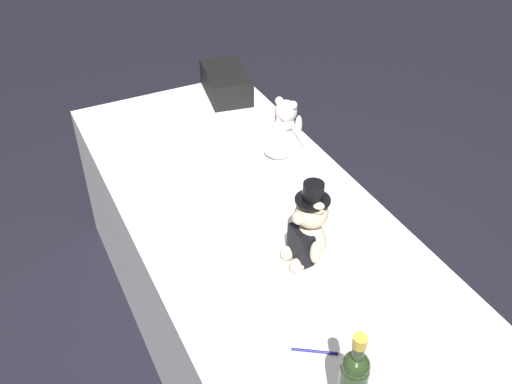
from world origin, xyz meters
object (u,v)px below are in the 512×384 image
Objects in this scene: teddy_bear_groom at (308,231)px; guestbook at (183,159)px; gift_case_black at (226,83)px; signing_pen at (316,351)px; teddy_bear_bride at (283,131)px.

teddy_bear_groom is 0.74m from guestbook.
gift_case_black is at bearing 138.37° from guestbook.
teddy_bear_groom is 1.05× the size of guestbook.
signing_pen is at bearing -0.24° from guestbook.
guestbook is (0.44, -0.39, -0.05)m from gift_case_black.
guestbook is at bearing -167.64° from teddy_bear_groom.
teddy_bear_bride is at bearing 158.24° from teddy_bear_groom.
guestbook is at bearing -106.98° from teddy_bear_bride.
teddy_bear_bride is 0.56m from gift_case_black.
teddy_bear_groom reaches higher than teddy_bear_bride.
teddy_bear_groom is at bearing -11.51° from gift_case_black.
guestbook is (-0.71, -0.16, -0.12)m from teddy_bear_groom.
signing_pen is (0.32, -0.16, -0.12)m from teddy_bear_groom.
teddy_bear_bride is at bearing 0.15° from gift_case_black.
guestbook reaches higher than signing_pen.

